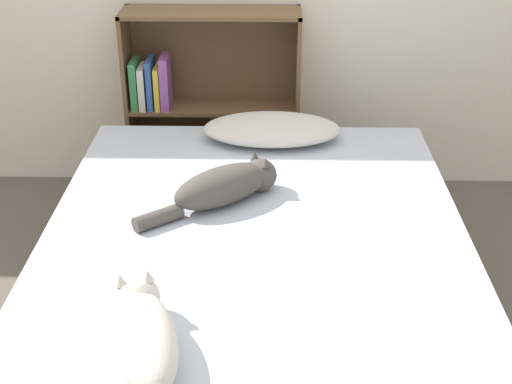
{
  "coord_description": "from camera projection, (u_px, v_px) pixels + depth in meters",
  "views": [
    {
      "loc": [
        0.05,
        -2.13,
        1.81
      ],
      "look_at": [
        0.0,
        0.16,
        0.59
      ],
      "focal_mm": 50.0,
      "sensor_mm": 36.0,
      "label": 1
    }
  ],
  "objects": [
    {
      "name": "ground_plane",
      "position": [
        255.0,
        347.0,
        2.74
      ],
      "size": [
        8.0,
        8.0,
        0.0
      ],
      "primitive_type": "plane",
      "color": "brown"
    },
    {
      "name": "bed",
      "position": [
        255.0,
        296.0,
        2.62
      ],
      "size": [
        1.56,
        2.07,
        0.49
      ],
      "color": "brown",
      "rests_on": "ground_plane"
    },
    {
      "name": "pillow",
      "position": [
        272.0,
        129.0,
        3.21
      ],
      "size": [
        0.62,
        0.33,
        0.12
      ],
      "color": "beige",
      "rests_on": "bed"
    },
    {
      "name": "cat_light",
      "position": [
        143.0,
        333.0,
        1.94
      ],
      "size": [
        0.29,
        0.63,
        0.16
      ],
      "rotation": [
        0.0,
        0.0,
        1.86
      ],
      "color": "beige",
      "rests_on": "bed"
    },
    {
      "name": "cat_dark",
      "position": [
        227.0,
        185.0,
        2.71
      ],
      "size": [
        0.53,
        0.44,
        0.15
      ],
      "rotation": [
        0.0,
        0.0,
        0.65
      ],
      "color": "#47423D",
      "rests_on": "bed"
    },
    {
      "name": "bookshelf",
      "position": [
        206.0,
        100.0,
        3.67
      ],
      "size": [
        0.87,
        0.26,
        0.98
      ],
      "color": "brown",
      "rests_on": "ground_plane"
    }
  ]
}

